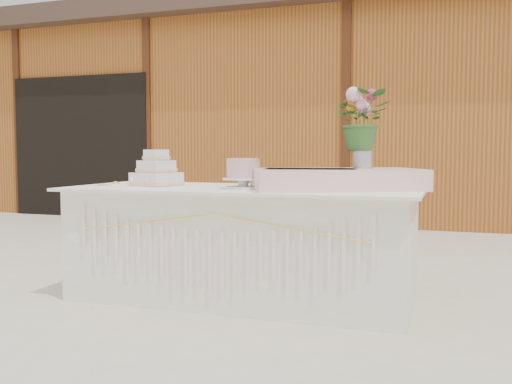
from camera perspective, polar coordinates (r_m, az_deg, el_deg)
ground at (r=4.00m, az=-1.42°, el=-10.63°), size 80.00×80.00×0.00m
barn at (r=9.74m, az=10.99°, el=7.84°), size 12.60×4.60×3.30m
cake_table at (r=3.92m, az=-1.46°, el=-5.16°), size 2.40×1.00×0.77m
wedding_cake at (r=4.14m, az=-9.92°, el=1.83°), size 0.36×0.36×0.26m
pink_cake_stand at (r=3.77m, az=-1.28°, el=2.04°), size 0.28×0.28×0.20m
satin_runner at (r=3.73m, az=7.94°, el=1.29°), size 1.22×1.00×0.13m
flower_vase at (r=3.71m, az=10.62°, el=3.56°), size 0.12×0.12×0.16m
bouquet at (r=3.72m, az=10.67°, el=7.79°), size 0.38×0.33×0.38m
loose_flowers at (r=4.37m, az=-13.77°, el=0.86°), size 0.19×0.39×0.02m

